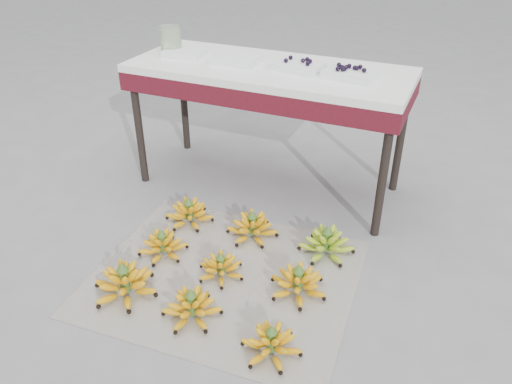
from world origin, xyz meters
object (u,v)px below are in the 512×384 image
at_px(bunch_mid_right, 298,283).
at_px(bunch_back_center, 252,228).
at_px(tray_far_right, 350,74).
at_px(bunch_back_left, 189,214).
at_px(bunch_back_right, 327,244).
at_px(bunch_mid_left, 163,245).
at_px(newspaper_mat, 225,276).
at_px(bunch_front_right, 271,343).
at_px(bunch_front_center, 192,307).
at_px(tray_far_left, 185,53).
at_px(bunch_front_left, 125,283).
at_px(vendor_table, 269,81).
at_px(bunch_mid_center, 221,268).
at_px(tray_left, 236,59).
at_px(tray_right, 299,66).
at_px(glass_jar, 171,40).

height_order(bunch_mid_right, bunch_back_center, bunch_back_center).
distance_m(bunch_back_center, tray_far_right, 0.97).
height_order(bunch_back_left, bunch_back_right, bunch_back_right).
xyz_separation_m(bunch_mid_left, bunch_back_left, (-0.02, 0.31, 0.00)).
xyz_separation_m(newspaper_mat, bunch_front_right, (0.39, -0.35, 0.05)).
relative_size(newspaper_mat, bunch_front_center, 4.16).
bearing_deg(newspaper_mat, tray_far_left, 127.62).
relative_size(bunch_front_left, bunch_back_center, 1.14).
bearing_deg(bunch_back_left, bunch_front_left, -87.97).
distance_m(bunch_front_left, bunch_front_center, 0.36).
distance_m(bunch_back_center, vendor_table, 0.86).
xyz_separation_m(bunch_mid_center, tray_far_right, (0.33, 0.90, 0.75)).
bearing_deg(bunch_back_center, bunch_front_left, -108.85).
height_order(bunch_front_right, bunch_back_center, bunch_back_center).
relative_size(bunch_front_right, tray_far_left, 1.11).
bearing_deg(tray_left, bunch_front_left, -90.41).
xyz_separation_m(bunch_front_left, tray_right, (0.39, 1.22, 0.73)).
xyz_separation_m(bunch_mid_right, tray_left, (-0.72, 0.87, 0.73)).
bearing_deg(glass_jar, bunch_front_left, -70.14).
xyz_separation_m(bunch_mid_right, glass_jar, (-1.18, 0.91, 0.79)).
height_order(newspaper_mat, bunch_mid_right, bunch_mid_right).
xyz_separation_m(bunch_mid_left, glass_jar, (-0.44, 0.91, 0.80)).
distance_m(tray_left, tray_right, 0.38).
height_order(bunch_front_center, vendor_table, vendor_table).
relative_size(bunch_back_left, bunch_back_right, 0.88).
distance_m(bunch_mid_right, bunch_back_right, 0.34).
bearing_deg(glass_jar, bunch_mid_left, -64.18).
distance_m(bunch_back_center, tray_far_left, 1.15).
distance_m(bunch_mid_left, glass_jar, 1.29).
bearing_deg(vendor_table, newspaper_mat, -80.24).
bearing_deg(tray_right, bunch_front_right, -73.89).
bearing_deg(tray_right, bunch_front_center, -91.33).
bearing_deg(bunch_mid_center, glass_jar, 143.61).
distance_m(bunch_front_left, bunch_mid_left, 0.33).
distance_m(bunch_front_right, bunch_back_right, 0.72).
relative_size(bunch_front_center, bunch_mid_right, 0.83).
bearing_deg(bunch_front_center, tray_far_right, 65.16).
relative_size(bunch_mid_left, bunch_mid_center, 1.09).
distance_m(tray_right, tray_far_right, 0.30).
relative_size(bunch_back_left, tray_left, 1.02).
bearing_deg(vendor_table, tray_far_left, -178.44).
height_order(bunch_front_center, bunch_mid_left, bunch_front_center).
bearing_deg(vendor_table, bunch_mid_center, -81.39).
distance_m(bunch_mid_left, tray_far_left, 1.19).
distance_m(tray_far_left, glass_jar, 0.13).
bearing_deg(glass_jar, tray_right, -1.28).
distance_m(bunch_front_left, bunch_back_left, 0.64).
bearing_deg(glass_jar, tray_far_left, -15.82).
distance_m(bunch_mid_center, vendor_table, 1.13).
distance_m(bunch_mid_right, vendor_table, 1.21).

